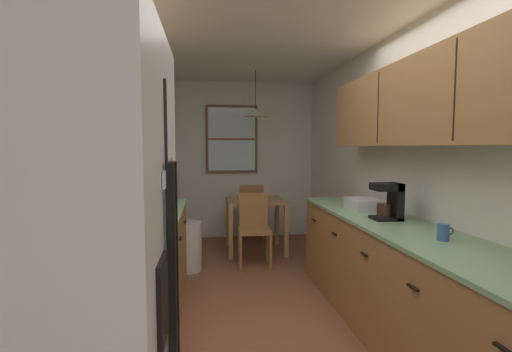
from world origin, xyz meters
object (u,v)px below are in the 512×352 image
microwave_over_range (63,120)px  table_serving_bowl (253,197)px  storage_canister (118,228)px  dining_table (255,209)px  trash_bin (187,246)px  coffee_maker (390,200)px  dining_chair_near (254,225)px  mug_by_coffeemaker (443,232)px  dish_rack (364,204)px  refrigerator (41,346)px  dining_chair_far (252,210)px

microwave_over_range → table_serving_bowl: microwave_over_range is taller
storage_canister → dining_table: bearing=66.2°
dining_table → trash_bin: 1.19m
coffee_maker → dining_table: bearing=108.8°
coffee_maker → table_serving_bowl: coffee_maker is taller
trash_bin → table_serving_bowl: 1.26m
dining_chair_near → coffee_maker: bearing=-63.2°
mug_by_coffeemaker → table_serving_bowl: 3.17m
dining_chair_near → dish_rack: bearing=-54.4°
dining_table → mug_by_coffeemaker: 3.12m
refrigerator → trash_bin: 3.37m
coffee_maker → microwave_over_range: bearing=-155.5°
trash_bin → storage_canister: size_ratio=3.20×
refrigerator → dining_table: (1.16, 3.99, -0.30)m
dish_rack → table_serving_bowl: 2.06m
dining_table → dining_chair_far: 0.58m
microwave_over_range → coffee_maker: microwave_over_range is taller
table_serving_bowl → storage_canister: bearing=-112.8°
trash_bin → mug_by_coffeemaker: 2.95m
trash_bin → mug_by_coffeemaker: mug_by_coffeemaker is taller
dining_table → mug_by_coffeemaker: (0.80, -2.99, 0.34)m
dining_table → dining_chair_near: bearing=-99.3°
storage_canister → dish_rack: size_ratio=0.54×
dining_chair_near → coffee_maker: coffee_maker is taller
dining_table → dish_rack: dish_rack is taller
mug_by_coffeemaker → dish_rack: (0.00, 1.18, -0.00)m
dining_chair_near → coffee_maker: (0.88, -1.75, 0.56)m
microwave_over_range → trash_bin: (0.41, 2.60, -1.32)m
refrigerator → dining_chair_near: refrigerator is taller
mug_by_coffeemaker → dish_rack: bearing=89.9°
dining_table → mug_by_coffeemaker: bearing=-75.1°
refrigerator → dining_chair_far: refrigerator is taller
trash_bin → storage_canister: bearing=-98.2°
storage_canister → trash_bin: bearing=81.8°
dining_chair_far → trash_bin: dining_chair_far is taller
refrigerator → table_serving_bowl: 4.21m
microwave_over_range → dining_table: (1.33, 3.28, -1.00)m
storage_canister → dining_chair_near: bearing=62.9°
dining_chair_near → trash_bin: size_ratio=1.53×
dining_table → dining_chair_far: size_ratio=0.89×
storage_canister → dish_rack: 2.24m
dish_rack → table_serving_bowl: (-0.83, 1.88, -0.17)m
mug_by_coffeemaker → dish_rack: size_ratio=0.32×
coffee_maker → refrigerator: bearing=-139.3°
dining_table → trash_bin: (-0.92, -0.69, -0.32)m
dining_table → coffee_maker: 2.49m
coffee_maker → mug_by_coffeemaker: 0.68m
dining_chair_far → mug_by_coffeemaker: (0.78, -3.56, 0.45)m
dining_chair_near → storage_canister: (-1.13, -2.21, 0.49)m
refrigerator → table_serving_bowl: size_ratio=9.26×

